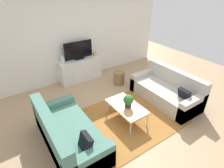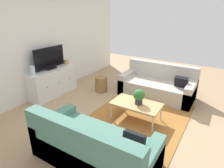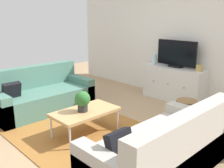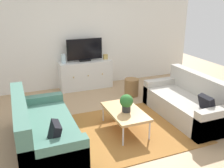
{
  "view_description": "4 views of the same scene",
  "coord_description": "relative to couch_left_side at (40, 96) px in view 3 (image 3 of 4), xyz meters",
  "views": [
    {
      "loc": [
        -2.12,
        -2.7,
        2.87
      ],
      "look_at": [
        0.0,
        0.44,
        0.69
      ],
      "focal_mm": 29.03,
      "sensor_mm": 36.0,
      "label": 1
    },
    {
      "loc": [
        -3.22,
        -1.55,
        2.21
      ],
      "look_at": [
        0.0,
        0.44,
        0.69
      ],
      "focal_mm": 31.05,
      "sensor_mm": 36.0,
      "label": 2
    },
    {
      "loc": [
        2.88,
        -2.33,
        1.78
      ],
      "look_at": [
        0.0,
        0.44,
        0.69
      ],
      "focal_mm": 40.7,
      "sensor_mm": 36.0,
      "label": 3
    },
    {
      "loc": [
        -1.71,
        -3.77,
        2.28
      ],
      "look_at": [
        0.0,
        0.44,
        0.69
      ],
      "focal_mm": 40.51,
      "sensor_mm": 36.0,
      "label": 4
    }
  ],
  "objects": [
    {
      "name": "ground_plane",
      "position": [
        1.44,
        0.1,
        -0.27
      ],
      "size": [
        10.0,
        10.0,
        0.0
      ],
      "primitive_type": "plane",
      "color": "tan"
    },
    {
      "name": "wall_back",
      "position": [
        1.44,
        2.65,
        1.08
      ],
      "size": [
        6.4,
        0.12,
        2.7
      ],
      "primitive_type": "cube",
      "color": "silver",
      "rests_on": "ground_plane"
    },
    {
      "name": "area_rug",
      "position": [
        1.44,
        -0.05,
        -0.26
      ],
      "size": [
        2.5,
        1.9,
        0.01
      ],
      "primitive_type": "cube",
      "color": "#9E662D",
      "rests_on": "ground_plane"
    },
    {
      "name": "couch_left_side",
      "position": [
        0.0,
        0.0,
        0.0
      ],
      "size": [
        0.89,
        1.85,
        0.82
      ],
      "color": "#4C7A6B",
      "rests_on": "ground_plane"
    },
    {
      "name": "couch_right_side",
      "position": [
        2.88,
        0.0,
        0.0
      ],
      "size": [
        0.89,
        1.85,
        0.82
      ],
      "color": "#B2ADA3",
      "rests_on": "ground_plane"
    },
    {
      "name": "coffee_table",
      "position": [
        1.45,
        -0.03,
        0.09
      ],
      "size": [
        0.56,
        0.99,
        0.39
      ],
      "color": "tan",
      "rests_on": "ground_plane"
    },
    {
      "name": "potted_plant",
      "position": [
        1.46,
        -0.08,
        0.29
      ],
      "size": [
        0.23,
        0.23,
        0.31
      ],
      "color": "#2D2D2D",
      "rests_on": "coffee_table"
    },
    {
      "name": "tv_console",
      "position": [
        1.45,
        2.37,
        0.09
      ],
      "size": [
        1.34,
        0.47,
        0.71
      ],
      "color": "silver",
      "rests_on": "ground_plane"
    },
    {
      "name": "flat_screen_tv",
      "position": [
        1.45,
        2.39,
        0.72
      ],
      "size": [
        0.91,
        0.16,
        0.57
      ],
      "color": "black",
      "rests_on": "tv_console"
    },
    {
      "name": "glass_vase",
      "position": [
        0.9,
        2.37,
        0.55
      ],
      "size": [
        0.11,
        0.11,
        0.22
      ],
      "primitive_type": "cylinder",
      "color": "silver",
      "rests_on": "tv_console"
    },
    {
      "name": "mantel_clock",
      "position": [
        2.0,
        2.37,
        0.51
      ],
      "size": [
        0.11,
        0.07,
        0.13
      ],
      "primitive_type": "cube",
      "color": "tan",
      "rests_on": "tv_console"
    },
    {
      "name": "wicker_basket",
      "position": [
        2.31,
        1.43,
        -0.06
      ],
      "size": [
        0.34,
        0.34,
        0.42
      ],
      "primitive_type": "cylinder",
      "color": "olive",
      "rests_on": "ground_plane"
    }
  ]
}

